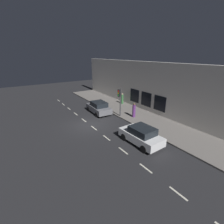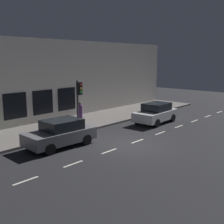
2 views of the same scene
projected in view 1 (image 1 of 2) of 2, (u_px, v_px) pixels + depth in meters
ground_plane at (90, 125)px, 18.32m from camera, size 60.00×60.00×0.00m
sidewalk at (133, 114)px, 21.53m from camera, size 4.50×32.00×0.15m
building_facade at (149, 87)px, 21.77m from camera, size 0.65×32.00×6.55m
lane_centre_line at (94, 128)px, 17.54m from camera, size 0.12×27.20×0.01m
traffic_light at (120, 98)px, 19.72m from camera, size 0.50×0.32×3.45m
parked_car_0 at (141, 135)px, 14.33m from camera, size 2.10×4.06×1.58m
parked_car_1 at (99, 107)px, 21.68m from camera, size 2.10×4.18×1.58m
pedestrian_0 at (122, 99)px, 25.33m from camera, size 0.49×0.49×1.63m
pedestrian_1 at (134, 111)px, 19.94m from camera, size 0.55×0.55×1.75m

